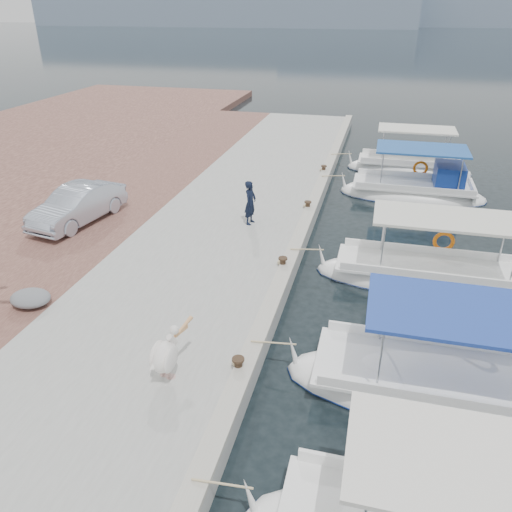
% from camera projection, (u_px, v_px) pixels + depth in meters
% --- Properties ---
extents(ground, '(400.00, 400.00, 0.00)m').
position_uv_depth(ground, '(284.00, 308.00, 14.27)').
color(ground, black).
rests_on(ground, ground).
extents(concrete_quay, '(6.00, 40.00, 0.50)m').
position_uv_depth(concrete_quay, '(233.00, 223.00, 19.13)').
color(concrete_quay, '#959691').
rests_on(concrete_quay, ground).
extents(quay_curb, '(0.44, 40.00, 0.12)m').
position_uv_depth(quay_curb, '(305.00, 223.00, 18.38)').
color(quay_curb, '#A7A394').
rests_on(quay_curb, concrete_quay).
extents(cobblestone_strip, '(4.00, 40.00, 0.50)m').
position_uv_depth(cobblestone_strip, '(115.00, 211.00, 20.21)').
color(cobblestone_strip, brown).
rests_on(cobblestone_strip, ground).
extents(distant_hills, '(330.00, 60.00, 18.00)m').
position_uv_depth(distant_hills, '(475.00, 3.00, 178.56)').
color(distant_hills, '#7589A2').
rests_on(distant_hills, ground).
extents(fishing_caique_b, '(7.46, 2.55, 2.83)m').
position_uv_depth(fishing_caique_b, '(452.00, 391.00, 11.03)').
color(fishing_caique_b, white).
rests_on(fishing_caique_b, ground).
extents(fishing_caique_c, '(7.17, 2.19, 2.83)m').
position_uv_depth(fishing_caique_c, '(432.00, 280.00, 15.48)').
color(fishing_caique_c, white).
rests_on(fishing_caique_c, ground).
extents(fishing_caique_d, '(6.39, 2.53, 2.83)m').
position_uv_depth(fishing_caique_d, '(415.00, 193.00, 22.33)').
color(fishing_caique_d, white).
rests_on(fishing_caique_d, ground).
extents(fishing_caique_e, '(6.23, 2.17, 2.83)m').
position_uv_depth(fishing_caique_e, '(408.00, 169.00, 25.73)').
color(fishing_caique_e, white).
rests_on(fishing_caique_e, ground).
extents(mooring_bollards, '(0.28, 20.28, 0.33)m').
position_uv_depth(mooring_bollards, '(283.00, 262.00, 15.33)').
color(mooring_bollards, black).
rests_on(mooring_bollards, concrete_quay).
extents(pelican, '(0.69, 1.43, 1.10)m').
position_uv_depth(pelican, '(165.00, 355.00, 10.67)').
color(pelican, tan).
rests_on(pelican, concrete_quay).
extents(fisherman, '(0.49, 0.65, 1.62)m').
position_uv_depth(fisherman, '(250.00, 203.00, 18.11)').
color(fisherman, black).
rests_on(fisherman, concrete_quay).
extents(parked_car, '(2.08, 4.23, 1.33)m').
position_uv_depth(parked_car, '(78.00, 205.00, 18.31)').
color(parked_car, '#ABB3C3').
rests_on(parked_car, cobblestone_strip).
extents(tarp_bundle, '(1.10, 0.90, 0.40)m').
position_uv_depth(tarp_bundle, '(30.00, 298.00, 13.41)').
color(tarp_bundle, slate).
rests_on(tarp_bundle, cobblestone_strip).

